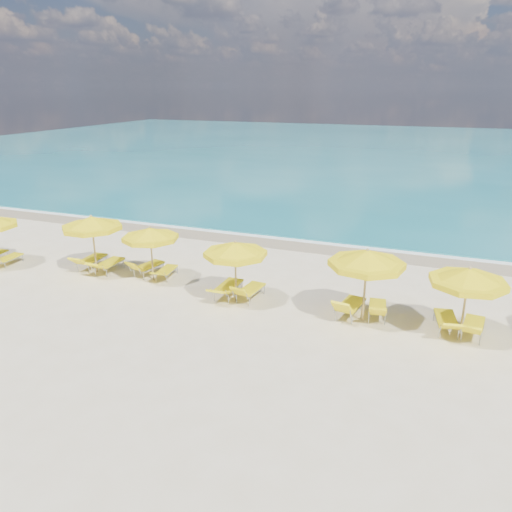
% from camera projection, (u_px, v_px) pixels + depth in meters
% --- Properties ---
extents(ground_plane, '(120.00, 120.00, 0.00)m').
position_uv_depth(ground_plane, '(242.00, 298.00, 18.69)').
color(ground_plane, beige).
extents(ocean, '(120.00, 80.00, 0.30)m').
position_uv_depth(ocean, '(393.00, 151.00, 61.05)').
color(ocean, '#146A73').
rests_on(ocean, ground).
extents(wet_sand_band, '(120.00, 2.60, 0.01)m').
position_uv_depth(wet_sand_band, '(298.00, 243.00, 25.22)').
color(wet_sand_band, tan).
rests_on(wet_sand_band, ground).
extents(foam_line, '(120.00, 1.20, 0.03)m').
position_uv_depth(foam_line, '(302.00, 239.00, 25.93)').
color(foam_line, white).
rests_on(foam_line, ground).
extents(whitecap_near, '(14.00, 0.36, 0.05)m').
position_uv_depth(whitecap_near, '(256.00, 197.00, 35.74)').
color(whitecap_near, white).
rests_on(whitecap_near, ground).
extents(whitecap_far, '(18.00, 0.30, 0.05)m').
position_uv_depth(whitecap_far, '(465.00, 193.00, 37.14)').
color(whitecap_far, white).
rests_on(whitecap_far, ground).
extents(umbrella_1, '(3.27, 3.27, 2.52)m').
position_uv_depth(umbrella_1, '(92.00, 224.00, 20.62)').
color(umbrella_1, tan).
rests_on(umbrella_1, ground).
extents(umbrella_2, '(2.48, 2.48, 2.29)m').
position_uv_depth(umbrella_2, '(150.00, 234.00, 19.82)').
color(umbrella_2, tan).
rests_on(umbrella_2, ground).
extents(umbrella_3, '(2.89, 2.89, 2.35)m').
position_uv_depth(umbrella_3, '(235.00, 250.00, 17.79)').
color(umbrella_3, tan).
rests_on(umbrella_3, ground).
extents(umbrella_4, '(2.99, 2.99, 2.57)m').
position_uv_depth(umbrella_4, '(367.00, 259.00, 16.23)').
color(umbrella_4, tan).
rests_on(umbrella_4, ground).
extents(umbrella_5, '(2.79, 2.79, 2.39)m').
position_uv_depth(umbrella_5, '(469.00, 277.00, 15.13)').
color(umbrella_5, tan).
rests_on(umbrella_5, ground).
extents(lounger_0_right, '(0.64, 1.68, 0.64)m').
position_uv_depth(lounger_0_right, '(9.00, 261.00, 22.11)').
color(lounger_0_right, '#A5A8AD').
rests_on(lounger_0_right, ground).
extents(lounger_1_left, '(0.74, 1.97, 0.84)m').
position_uv_depth(lounger_1_left, '(91.00, 263.00, 21.74)').
color(lounger_1_left, '#A5A8AD').
rests_on(lounger_1_left, ground).
extents(lounger_1_right, '(0.69, 1.95, 0.77)m').
position_uv_depth(lounger_1_right, '(109.00, 267.00, 21.29)').
color(lounger_1_right, '#A5A8AD').
rests_on(lounger_1_right, ground).
extents(lounger_2_left, '(0.92, 1.86, 0.84)m').
position_uv_depth(lounger_2_left, '(148.00, 269.00, 21.01)').
color(lounger_2_left, '#A5A8AD').
rests_on(lounger_2_left, ground).
extents(lounger_2_right, '(0.73, 1.71, 0.60)m').
position_uv_depth(lounger_2_right, '(166.00, 273.00, 20.62)').
color(lounger_2_right, '#A5A8AD').
rests_on(lounger_2_right, ground).
extents(lounger_3_left, '(0.67, 2.02, 0.72)m').
position_uv_depth(lounger_3_left, '(228.00, 290.00, 18.80)').
color(lounger_3_left, '#A5A8AD').
rests_on(lounger_3_left, ground).
extents(lounger_3_right, '(0.80, 1.85, 0.84)m').
position_uv_depth(lounger_3_right, '(250.00, 293.00, 18.57)').
color(lounger_3_right, '#A5A8AD').
rests_on(lounger_3_right, ground).
extents(lounger_4_left, '(0.92, 1.95, 0.93)m').
position_uv_depth(lounger_4_left, '(350.00, 309.00, 17.19)').
color(lounger_4_left, '#A5A8AD').
rests_on(lounger_4_left, ground).
extents(lounger_4_right, '(0.79, 1.80, 0.81)m').
position_uv_depth(lounger_4_right, '(377.00, 311.00, 17.09)').
color(lounger_4_right, '#A5A8AD').
rests_on(lounger_4_right, ground).
extents(lounger_5_left, '(0.94, 2.00, 0.81)m').
position_uv_depth(lounger_5_left, '(446.00, 324.00, 16.14)').
color(lounger_5_left, '#A5A8AD').
rests_on(lounger_5_left, ground).
extents(lounger_5_right, '(0.81, 1.86, 0.82)m').
position_uv_depth(lounger_5_right, '(473.00, 329.00, 15.82)').
color(lounger_5_right, '#A5A8AD').
rests_on(lounger_5_right, ground).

